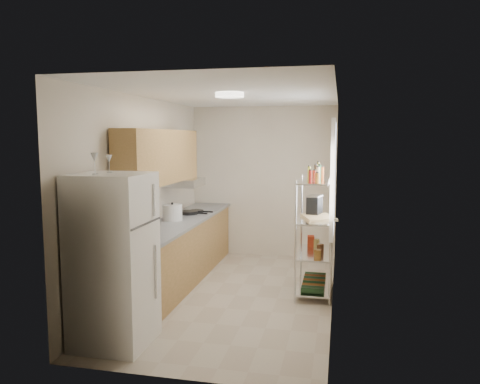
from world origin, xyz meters
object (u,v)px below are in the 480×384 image
object	(u,v)px
frying_pan_large	(189,213)
espresso_machine	(314,206)
cutting_board	(318,217)
refrigerator	(113,260)
rice_cooker	(172,212)

from	to	relation	value
frying_pan_large	espresso_machine	distance (m)	1.99
cutting_board	espresso_machine	xyz separation A→B (m)	(-0.06, 0.19, 0.13)
refrigerator	espresso_machine	xyz separation A→B (m)	(1.85, 2.15, 0.29)
refrigerator	frying_pan_large	xyz separation A→B (m)	(-0.07, 2.58, 0.06)
cutting_board	espresso_machine	distance (m)	0.23
refrigerator	frying_pan_large	bearing A→B (deg)	91.65
espresso_machine	rice_cooker	bearing A→B (deg)	-162.33
refrigerator	rice_cooker	xyz separation A→B (m)	(-0.13, 2.02, 0.15)
frying_pan_large	espresso_machine	bearing A→B (deg)	-5.11
espresso_machine	refrigerator	bearing A→B (deg)	-116.83
refrigerator	frying_pan_large	distance (m)	2.58
rice_cooker	espresso_machine	xyz separation A→B (m)	(1.98, 0.13, 0.14)
rice_cooker	espresso_machine	distance (m)	1.99
frying_pan_large	espresso_machine	xyz separation A→B (m)	(1.93, -0.43, 0.23)
frying_pan_large	refrigerator	bearing A→B (deg)	-80.74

